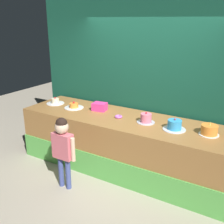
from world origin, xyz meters
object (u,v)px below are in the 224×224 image
at_px(donut, 119,117).
at_px(cake_center_left, 146,119).
at_px(cake_left, 74,106).
at_px(pink_box, 100,107).
at_px(cake_center_right, 175,125).
at_px(cake_right, 209,130).
at_px(cake_far_left, 55,102).
at_px(child_figure, 63,144).

relative_size(donut, cake_center_left, 0.44).
bearing_deg(donut, cake_left, 178.25).
xyz_separation_m(pink_box, cake_center_left, (0.96, -0.13, -0.00)).
relative_size(donut, cake_left, 0.35).
xyz_separation_m(cake_center_right, cake_right, (0.48, 0.07, 0.00)).
xyz_separation_m(cake_far_left, cake_center_right, (2.40, -0.08, 0.03)).
height_order(child_figure, donut, child_figure).
bearing_deg(donut, cake_right, 2.02).
xyz_separation_m(pink_box, cake_right, (1.92, -0.11, 0.00)).
xyz_separation_m(pink_box, donut, (0.48, -0.16, -0.05)).
height_order(cake_center_right, cake_right, cake_right).
bearing_deg(cake_center_left, child_figure, -131.99).
distance_m(cake_far_left, cake_center_left, 1.92).
distance_m(donut, cake_right, 1.44).
distance_m(cake_far_left, cake_center_right, 2.40).
height_order(cake_left, cake_center_left, cake_center_left).
relative_size(cake_left, cake_center_left, 1.25).
bearing_deg(cake_left, pink_box, 15.18).
xyz_separation_m(child_figure, cake_left, (-0.56, 0.98, 0.22)).
height_order(child_figure, pink_box, child_figure).
distance_m(cake_center_left, cake_center_right, 0.48).
xyz_separation_m(cake_left, cake_center_left, (1.44, 0.00, 0.03)).
relative_size(donut, cake_right, 0.44).
xyz_separation_m(child_figure, pink_box, (-0.08, 1.11, 0.25)).
bearing_deg(pink_box, child_figure, -85.83).
xyz_separation_m(cake_left, cake_center_right, (1.92, -0.05, 0.03)).
height_order(cake_center_left, cake_center_right, same).
height_order(cake_far_left, cake_center_left, cake_center_left).
relative_size(cake_left, cake_center_right, 1.04).
xyz_separation_m(donut, cake_right, (1.44, 0.05, 0.05)).
relative_size(cake_far_left, cake_right, 1.21).
xyz_separation_m(child_figure, donut, (0.40, 0.95, 0.20)).
distance_m(child_figure, cake_far_left, 1.46).
height_order(pink_box, cake_center_right, cake_center_right).
relative_size(pink_box, cake_center_right, 0.71).
bearing_deg(cake_center_left, cake_center_right, -5.91).
xyz_separation_m(cake_left, cake_right, (2.40, 0.02, 0.04)).
bearing_deg(child_figure, cake_right, 28.50).
bearing_deg(cake_right, donut, -177.98).
bearing_deg(cake_far_left, cake_right, -0.18).
xyz_separation_m(cake_far_left, cake_right, (2.88, -0.01, 0.03)).
bearing_deg(pink_box, donut, -18.39).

